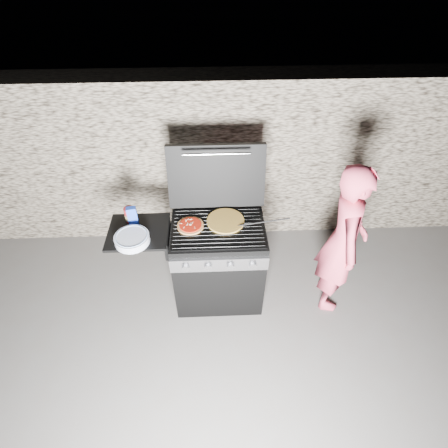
{
  "coord_description": "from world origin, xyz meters",
  "views": [
    {
      "loc": [
        -0.04,
        -2.13,
        2.92
      ],
      "look_at": [
        0.05,
        0.0,
        0.95
      ],
      "focal_mm": 28.0,
      "sensor_mm": 36.0,
      "label": 1
    }
  ],
  "objects_px": {
    "pizza_topped": "(190,225)",
    "gas_grill": "(192,264)",
    "sauce_jar": "(130,214)",
    "person": "(343,241)"
  },
  "relations": [
    {
      "from": "pizza_topped",
      "to": "gas_grill",
      "type": "bearing_deg",
      "value": -127.09
    },
    {
      "from": "gas_grill",
      "to": "sauce_jar",
      "type": "relative_size",
      "value": 9.89
    },
    {
      "from": "person",
      "to": "sauce_jar",
      "type": "bearing_deg",
      "value": 93.69
    },
    {
      "from": "gas_grill",
      "to": "person",
      "type": "distance_m",
      "value": 1.36
    },
    {
      "from": "gas_grill",
      "to": "person",
      "type": "bearing_deg",
      "value": -2.79
    },
    {
      "from": "pizza_topped",
      "to": "person",
      "type": "relative_size",
      "value": 0.14
    },
    {
      "from": "gas_grill",
      "to": "sauce_jar",
      "type": "height_order",
      "value": "sauce_jar"
    },
    {
      "from": "person",
      "to": "pizza_topped",
      "type": "bearing_deg",
      "value": 95.93
    },
    {
      "from": "pizza_topped",
      "to": "person",
      "type": "distance_m",
      "value": 1.32
    },
    {
      "from": "gas_grill",
      "to": "pizza_topped",
      "type": "relative_size",
      "value": 6.05
    }
  ]
}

